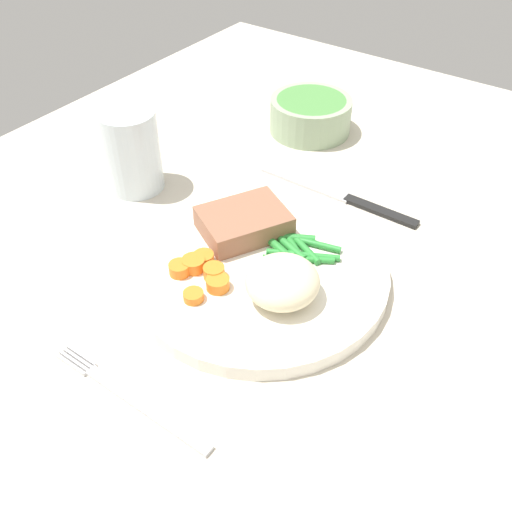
{
  "coord_description": "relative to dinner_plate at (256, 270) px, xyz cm",
  "views": [
    {
      "loc": [
        -31.09,
        -23.76,
        41.26
      ],
      "look_at": [
        2.85,
        0.46,
        4.6
      ],
      "focal_mm": 40.06,
      "sensor_mm": 36.0,
      "label": 1
    }
  ],
  "objects": [
    {
      "name": "dining_table",
      "position": [
        -2.85,
        -0.46,
        -1.8
      ],
      "size": [
        120.0,
        90.0,
        2.0
      ],
      "color": "beige",
      "rests_on": "ground"
    },
    {
      "name": "dinner_plate",
      "position": [
        0.0,
        0.0,
        0.0
      ],
      "size": [
        25.37,
        25.37,
        1.6
      ],
      "primitive_type": "cylinder",
      "color": "white",
      "rests_on": "dining_table"
    },
    {
      "name": "meat_portion",
      "position": [
        3.42,
        4.0,
        2.02
      ],
      "size": [
        10.82,
        9.99,
        2.44
      ],
      "primitive_type": "cube",
      "rotation": [
        0.0,
        0.0,
        -0.5
      ],
      "color": "#936047",
      "rests_on": "dinner_plate"
    },
    {
      "name": "mashed_potatoes",
      "position": [
        -2.28,
        -4.57,
        2.68
      ],
      "size": [
        6.92,
        6.79,
        3.75
      ],
      "primitive_type": "ellipsoid",
      "color": "beige",
      "rests_on": "dinner_plate"
    },
    {
      "name": "carrot_slices",
      "position": [
        -4.4,
        3.39,
        1.36
      ],
      "size": [
        6.81,
        6.4,
        1.28
      ],
      "color": "orange",
      "rests_on": "dinner_plate"
    },
    {
      "name": "green_beans",
      "position": [
        3.99,
        -1.74,
        1.18
      ],
      "size": [
        6.02,
        9.3,
        0.85
      ],
      "color": "#2D8C38",
      "rests_on": "dinner_plate"
    },
    {
      "name": "fork",
      "position": [
        -17.81,
        -0.26,
        -0.6
      ],
      "size": [
        1.44,
        16.6,
        0.4
      ],
      "rotation": [
        0.0,
        0.0,
        0.07
      ],
      "color": "silver",
      "rests_on": "dining_table"
    },
    {
      "name": "knife",
      "position": [
        16.7,
        -0.29,
        -0.6
      ],
      "size": [
        1.7,
        20.5,
        0.64
      ],
      "rotation": [
        0.0,
        0.0,
        0.07
      ],
      "color": "black",
      "rests_on": "dining_table"
    },
    {
      "name": "water_glass",
      "position": [
        4.55,
        20.89,
        3.4
      ],
      "size": [
        6.57,
        6.57,
        9.78
      ],
      "color": "silver",
      "rests_on": "dining_table"
    },
    {
      "name": "salad_bowl",
      "position": [
        28.23,
        11.02,
        1.83
      ],
      "size": [
        11.01,
        11.01,
        4.67
      ],
      "color": "#99B28C",
      "rests_on": "dining_table"
    }
  ]
}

